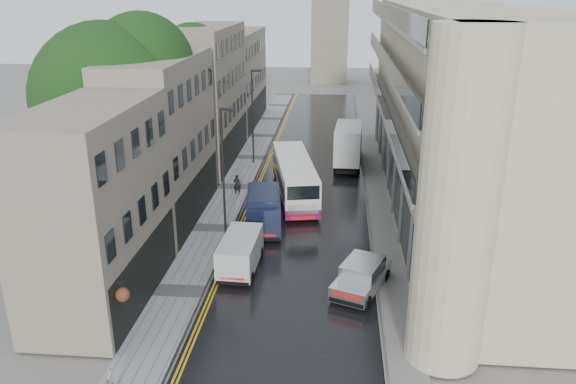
% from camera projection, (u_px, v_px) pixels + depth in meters
% --- Properties ---
extents(road, '(9.00, 85.00, 0.02)m').
position_uv_depth(road, '(308.00, 190.00, 44.81)').
color(road, black).
rests_on(road, ground).
extents(left_sidewalk, '(2.70, 85.00, 0.12)m').
position_uv_depth(left_sidewalk, '(236.00, 187.00, 45.28)').
color(left_sidewalk, gray).
rests_on(left_sidewalk, ground).
extents(right_sidewalk, '(1.80, 85.00, 0.12)m').
position_uv_depth(right_sidewalk, '(376.00, 191.00, 44.34)').
color(right_sidewalk, slate).
rests_on(right_sidewalk, ground).
extents(old_shop_row, '(4.50, 56.00, 12.00)m').
position_uv_depth(old_shop_row, '(195.00, 107.00, 45.88)').
color(old_shop_row, gray).
rests_on(old_shop_row, ground).
extents(modern_block, '(8.00, 40.00, 14.00)m').
position_uv_depth(modern_block, '(452.00, 110.00, 40.14)').
color(modern_block, beige).
rests_on(modern_block, ground).
extents(tree_near, '(10.56, 10.56, 13.89)m').
position_uv_depth(tree_near, '(111.00, 123.00, 36.46)').
color(tree_near, black).
rests_on(tree_near, ground).
extents(tree_far, '(9.24, 9.24, 12.46)m').
position_uv_depth(tree_far, '(173.00, 97.00, 48.84)').
color(tree_far, black).
rests_on(tree_far, ground).
extents(cream_bus, '(4.46, 11.12, 2.96)m').
position_uv_depth(cream_bus, '(283.00, 192.00, 39.99)').
color(cream_bus, white).
rests_on(cream_bus, road).
extents(white_lorry, '(2.66, 7.56, 3.91)m').
position_uv_depth(white_lorry, '(336.00, 150.00, 48.64)').
color(white_lorry, silver).
rests_on(white_lorry, road).
extents(silver_hatchback, '(3.47, 4.88, 1.68)m').
position_uv_depth(silver_hatchback, '(335.00, 285.00, 28.85)').
color(silver_hatchback, '#AFAFB4').
rests_on(silver_hatchback, road).
extents(white_van, '(2.08, 4.56, 2.03)m').
position_uv_depth(white_van, '(218.00, 265.00, 30.54)').
color(white_van, silver).
rests_on(white_van, road).
extents(navy_van, '(2.85, 5.66, 2.77)m').
position_uv_depth(navy_van, '(248.00, 219.00, 35.61)').
color(navy_van, black).
rests_on(navy_van, road).
extents(pedestrian, '(0.62, 0.45, 1.60)m').
position_uv_depth(pedestrian, '(237.00, 185.00, 43.28)').
color(pedestrian, black).
rests_on(pedestrian, left_sidewalk).
extents(lamp_post_near, '(0.95, 0.36, 8.29)m').
position_uv_depth(lamp_post_near, '(223.00, 174.00, 35.10)').
color(lamp_post_near, black).
rests_on(lamp_post_near, left_sidewalk).
extents(lamp_post_far, '(0.95, 0.55, 8.36)m').
position_uv_depth(lamp_post_far, '(253.00, 118.00, 49.90)').
color(lamp_post_far, black).
rests_on(lamp_post_far, left_sidewalk).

